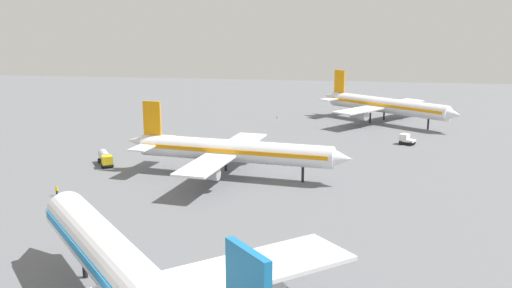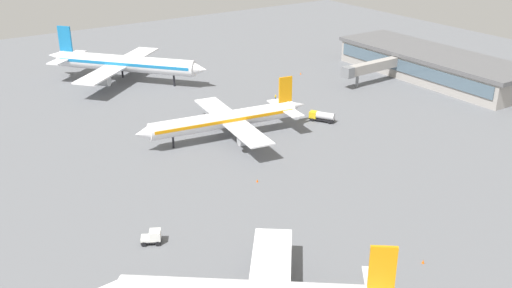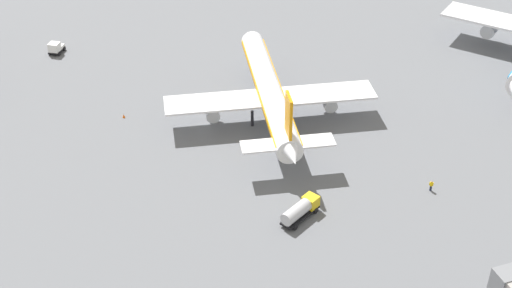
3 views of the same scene
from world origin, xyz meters
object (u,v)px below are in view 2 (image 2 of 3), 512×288
(baggage_tug, at_px, (153,237))
(safety_cone_mid_apron, at_px, (423,262))
(airplane_at_gate, at_px, (226,119))
(fuel_truck, at_px, (322,116))
(airplane_distant, at_px, (124,63))
(ground_crew_worker, at_px, (276,97))
(safety_cone_far_side, at_px, (257,181))
(safety_cone_near_gate, at_px, (301,73))

(baggage_tug, distance_m, safety_cone_mid_apron, 43.01)
(airplane_at_gate, relative_size, fuel_truck, 6.63)
(airplane_distant, distance_m, ground_crew_worker, 48.19)
(airplane_at_gate, distance_m, safety_cone_far_side, 24.02)
(airplane_at_gate, height_order, safety_cone_mid_apron, airplane_at_gate)
(baggage_tug, height_order, safety_cone_mid_apron, baggage_tug)
(safety_cone_near_gate, bearing_deg, fuel_truck, 149.46)
(baggage_tug, distance_m, safety_cone_near_gate, 101.42)
(safety_cone_near_gate, xyz_separation_m, safety_cone_far_side, (-54.27, 53.08, 0.00))
(safety_cone_mid_apron, bearing_deg, airplane_at_gate, -0.76)
(airplane_distant, xyz_separation_m, safety_cone_near_gate, (-23.23, -48.81, -5.46))
(fuel_truck, relative_size, ground_crew_worker, 3.80)
(airplane_at_gate, bearing_deg, ground_crew_worker, -140.08)
(baggage_tug, bearing_deg, safety_cone_mid_apron, -11.94)
(baggage_tug, height_order, safety_cone_far_side, baggage_tug)
(ground_crew_worker, xyz_separation_m, safety_cone_mid_apron, (-75.57, 26.12, -0.55))
(airplane_distant, height_order, safety_cone_far_side, airplane_distant)
(baggage_tug, bearing_deg, airplane_distant, 99.99)
(ground_crew_worker, bearing_deg, safety_cone_near_gate, 68.26)
(baggage_tug, distance_m, ground_crew_worker, 74.94)
(fuel_truck, xyz_separation_m, safety_cone_far_side, (-18.73, 32.11, -1.09))
(safety_cone_near_gate, bearing_deg, airplane_distant, 64.55)
(airplane_at_gate, xyz_separation_m, safety_cone_far_side, (-22.68, 6.59, -4.36))
(fuel_truck, bearing_deg, ground_crew_worker, -31.36)
(fuel_truck, bearing_deg, airplane_distant, -6.57)
(baggage_tug, xyz_separation_m, fuel_truck, (27.45, -58.51, 0.23))
(airplane_distant, relative_size, safety_cone_far_side, 71.22)
(baggage_tug, xyz_separation_m, safety_cone_mid_apron, (-28.50, -32.20, -0.86))
(baggage_tug, height_order, safety_cone_near_gate, baggage_tug)
(baggage_tug, bearing_deg, airplane_at_gate, 73.17)
(airplane_at_gate, bearing_deg, safety_cone_far_side, 82.01)
(airplane_distant, height_order, safety_cone_mid_apron, airplane_distant)
(baggage_tug, xyz_separation_m, safety_cone_near_gate, (63.00, -79.48, -0.86))
(safety_cone_far_side, bearing_deg, airplane_distant, -3.15)
(safety_cone_mid_apron, distance_m, safety_cone_far_side, 37.67)
(safety_cone_near_gate, distance_m, safety_cone_far_side, 75.92)
(airplane_distant, distance_m, baggage_tug, 91.63)
(airplane_distant, xyz_separation_m, baggage_tug, (-86.22, 30.67, -4.60))
(airplane_distant, height_order, ground_crew_worker, airplane_distant)
(airplane_distant, bearing_deg, safety_cone_near_gate, 23.92)
(fuel_truck, height_order, safety_cone_near_gate, fuel_truck)
(airplane_distant, height_order, baggage_tug, airplane_distant)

